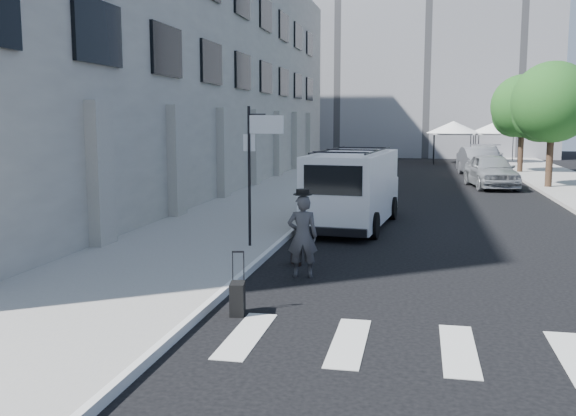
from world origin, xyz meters
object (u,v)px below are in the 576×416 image
at_px(cargo_van, 354,188).
at_px(parked_car_c, 484,158).
at_px(parked_car_b, 479,162).
at_px(suitcase, 237,298).
at_px(parked_car_a, 491,171).
at_px(businessman, 303,236).
at_px(briefcase, 296,257).

bearing_deg(cargo_van, parked_car_c, 80.88).
bearing_deg(parked_car_c, parked_car_b, -91.56).
height_order(suitcase, parked_car_c, parked_car_c).
relative_size(cargo_van, parked_car_a, 1.27).
bearing_deg(parked_car_a, cargo_van, -120.17).
bearing_deg(suitcase, parked_car_c, 67.79).
bearing_deg(parked_car_b, businessman, -109.61).
height_order(businessman, parked_car_a, businessman).
distance_m(briefcase, suitcase, 3.97).
xyz_separation_m(briefcase, suitcase, (-0.25, -3.96, 0.12)).
bearing_deg(parked_car_a, parked_car_b, 82.83).
bearing_deg(cargo_van, parked_car_a, 72.44).
distance_m(briefcase, parked_car_c, 29.54).
bearing_deg(parked_car_b, parked_car_c, 74.14).
height_order(cargo_van, parked_car_a, cargo_van).
height_order(businessman, parked_car_b, businessman).
height_order(parked_car_a, parked_car_b, parked_car_b).
xyz_separation_m(briefcase, parked_car_a, (6.17, 18.39, 0.67)).
bearing_deg(parked_car_c, businessman, -94.83).
distance_m(businessman, parked_car_c, 30.55).
relative_size(briefcase, parked_car_b, 0.09).
bearing_deg(businessman, briefcase, -81.79).
xyz_separation_m(suitcase, parked_car_b, (6.43, 28.88, 0.56)).
relative_size(briefcase, cargo_van, 0.07).
relative_size(cargo_van, parked_car_c, 1.07).
distance_m(suitcase, parked_car_c, 33.46).
bearing_deg(parked_car_b, cargo_van, -112.74).
distance_m(parked_car_b, parked_car_c, 3.87).
relative_size(briefcase, suitcase, 0.41).
relative_size(parked_car_b, parked_car_c, 0.88).
bearing_deg(briefcase, suitcase, -122.00).
distance_m(parked_car_a, parked_car_b, 6.52).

